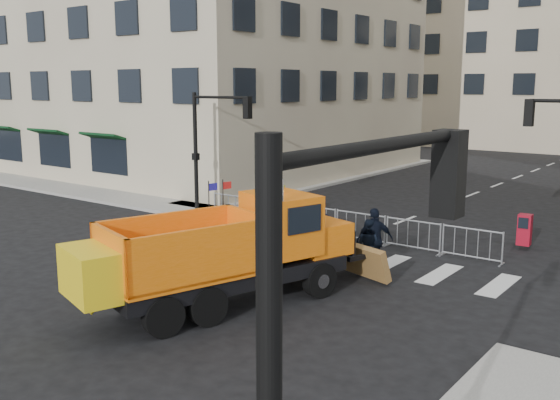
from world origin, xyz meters
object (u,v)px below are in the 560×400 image
Objects in this scene: plow_truck at (221,251)px; worker at (278,201)px; cop_b at (368,246)px; newspaper_box at (525,230)px; cop_a at (325,244)px; cop_c at (375,240)px.

worker is (-4.78, 8.73, -0.52)m from plow_truck.
cop_b is 7.31m from worker.
cop_b is 6.48m from newspaper_box.
plow_truck reaches higher than cop_a.
cop_c is 7.35m from worker.
plow_truck is 4.12m from cop_a.
cop_b is at bearing 0.30° from plow_truck.
cop_a reaches higher than newspaper_box.
cop_c is at bearing -0.67° from plow_truck.
newspaper_box is (3.07, 5.71, -0.13)m from cop_b.
cop_a reaches higher than cop_b.
plow_truck is 5.44× the size of worker.
plow_truck is 11.69m from newspaper_box.
cop_c is at bearing -72.31° from worker.
plow_truck is 4.51× the size of cop_c.
worker is (-5.34, 4.69, 0.04)m from cop_a.
worker reaches higher than newspaper_box.
cop_a is at bearing -84.61° from worker.
cop_b is at bearing -122.65° from newspaper_box.
plow_truck is 5.45m from cop_c.
cop_b is at bearing -0.53° from cop_c.
plow_truck is at bearing 24.99° from cop_c.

